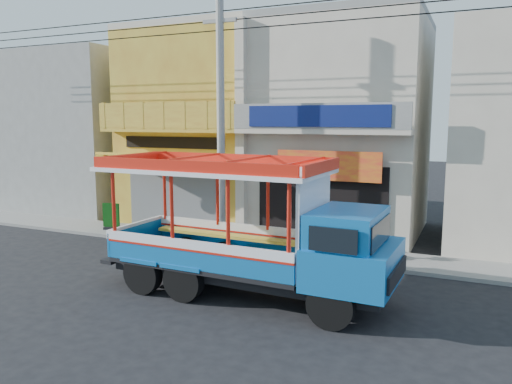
# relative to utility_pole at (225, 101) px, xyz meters

# --- Properties ---
(ground) EXTENTS (90.00, 90.00, 0.00)m
(ground) POSITION_rel_utility_pole_xyz_m (0.85, -3.30, -5.03)
(ground) COLOR black
(ground) RESTS_ON ground
(sidewalk) EXTENTS (30.00, 2.00, 0.12)m
(sidewalk) POSITION_rel_utility_pole_xyz_m (0.85, 0.70, -4.97)
(sidewalk) COLOR slate
(sidewalk) RESTS_ON ground
(shophouse_left) EXTENTS (6.00, 7.50, 8.24)m
(shophouse_left) POSITION_rel_utility_pole_xyz_m (-3.15, 4.66, -0.92)
(shophouse_left) COLOR #BB8429
(shophouse_left) RESTS_ON ground
(shophouse_right) EXTENTS (6.00, 6.75, 8.24)m
(shophouse_right) POSITION_rel_utility_pole_xyz_m (2.85, 4.66, -0.93)
(shophouse_right) COLOR #BEB19C
(shophouse_right) RESTS_ON ground
(party_pilaster) EXTENTS (0.35, 0.30, 8.00)m
(party_pilaster) POSITION_rel_utility_pole_xyz_m (-0.15, 1.55, -1.03)
(party_pilaster) COLOR #BEB19C
(party_pilaster) RESTS_ON ground
(filler_building_left) EXTENTS (6.00, 6.00, 7.60)m
(filler_building_left) POSITION_rel_utility_pole_xyz_m (-10.15, 4.70, -1.23)
(filler_building_left) COLOR gray
(filler_building_left) RESTS_ON ground
(utility_pole) EXTENTS (28.00, 0.26, 9.00)m
(utility_pole) POSITION_rel_utility_pole_xyz_m (0.00, 0.00, 0.00)
(utility_pole) COLOR gray
(utility_pole) RESTS_ON ground
(songthaew_truck) EXTENTS (7.59, 2.75, 3.51)m
(songthaew_truck) POSITION_rel_utility_pole_xyz_m (3.11, -3.84, -3.34)
(songthaew_truck) COLOR black
(songthaew_truck) RESTS_ON ground
(green_sign) EXTENTS (0.69, 0.42, 1.05)m
(green_sign) POSITION_rel_utility_pole_xyz_m (-5.37, 0.53, -4.47)
(green_sign) COLOR black
(green_sign) RESTS_ON sidewalk
(potted_plant_a) EXTENTS (0.95, 0.99, 0.85)m
(potted_plant_a) POSITION_rel_utility_pole_xyz_m (3.14, 0.55, -4.49)
(potted_plant_a) COLOR #225217
(potted_plant_a) RESTS_ON sidewalk
(potted_plant_b) EXTENTS (0.54, 0.59, 0.88)m
(potted_plant_b) POSITION_rel_utility_pole_xyz_m (3.67, 0.91, -4.47)
(potted_plant_b) COLOR #225217
(potted_plant_b) RESTS_ON sidewalk
(potted_plant_c) EXTENTS (0.59, 0.59, 1.02)m
(potted_plant_c) POSITION_rel_utility_pole_xyz_m (4.92, 0.68, -4.40)
(potted_plant_c) COLOR #225217
(potted_plant_c) RESTS_ON sidewalk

